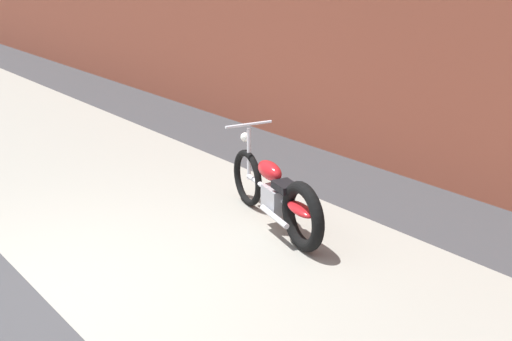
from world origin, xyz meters
The scene contains 3 objects.
ground_plane centered at (0.00, 0.00, 0.00)m, with size 80.00×80.00×0.00m, color #38383A.
sidewalk_slab centered at (0.00, 1.75, 0.00)m, with size 36.00×3.50×0.01m, color gray.
motorcycle_red centered at (0.28, 2.52, 0.40)m, with size 1.97×0.75×1.03m.
Camera 1 is at (4.78, -1.62, 2.93)m, focal length 43.17 mm.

